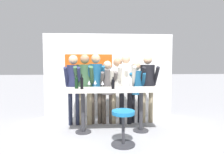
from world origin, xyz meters
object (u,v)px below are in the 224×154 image
wine_bottle_2 (76,82)px  wine_glass_2 (103,83)px  wine_glass_0 (89,83)px  tasting_table (112,95)px  person_center_left (96,80)px  person_far_left (74,81)px  wine_bottle_3 (113,83)px  person_center (108,85)px  person_center_right (118,83)px  person_right (126,81)px  bar_stool (123,122)px  person_far_right (136,86)px  wine_bottle_1 (82,82)px  wine_bottle_0 (131,83)px  person_left (85,82)px  person_rightmost (148,81)px  wine_glass_1 (95,82)px

wine_bottle_2 → wine_glass_2: 0.59m
wine_bottle_2 → wine_glass_0: (0.28, 0.05, -0.01)m
tasting_table → person_center_left: person_center_left is taller
person_far_left → wine_bottle_3: size_ratio=6.69×
person_center_left → person_center: bearing=-7.2°
wine_bottle_2 → wine_glass_2: (0.59, -0.03, -0.01)m
person_center_left → person_center_right: 0.56m
person_right → bar_stool: bearing=-98.2°
tasting_table → wine_glass_2: wine_glass_2 is taller
person_center_right → person_right: 0.22m
tasting_table → person_far_right: (0.68, 0.64, 0.14)m
person_far_right → wine_glass_2: bearing=-139.0°
person_center_right → person_right: (0.20, -0.06, 0.07)m
person_right → wine_bottle_1: 1.22m
wine_bottle_0 → wine_bottle_2: (-1.21, 0.10, 0.00)m
person_left → wine_glass_0: person_left is taller
person_rightmost → person_left: bearing=-179.1°
bar_stool → person_right: size_ratio=0.38×
wine_bottle_3 → person_center_left: bearing=119.0°
person_far_left → person_far_right: size_ratio=1.12×
wine_glass_0 → wine_bottle_0: bearing=-9.2°
person_center_left → person_rightmost: bearing=-3.2°
person_left → wine_bottle_3: (0.66, -0.65, 0.03)m
person_center → wine_bottle_0: size_ratio=5.41×
wine_glass_0 → wine_bottle_3: bearing=-16.6°
person_far_left → person_right: (1.32, -0.01, 0.00)m
wine_bottle_1 → wine_glass_1: (0.29, 0.17, -0.02)m
person_far_left → person_far_right: bearing=2.4°
person_far_left → person_right: person_right is taller
wine_bottle_1 → wine_bottle_2: (-0.13, 0.09, -0.01)m
person_center_right → wine_bottle_2: bearing=-152.1°
person_center → wine_bottle_0: bearing=-60.4°
bar_stool → wine_glass_1: bearing=122.5°
person_center_left → person_right: (0.76, -0.08, -0.01)m
person_right → wine_bottle_3: bearing=-119.1°
person_right → wine_bottle_3: person_right is taller
wine_glass_0 → wine_bottle_2: bearing=-169.1°
tasting_table → person_far_right: bearing=43.3°
person_center → person_center_right: bearing=-6.5°
wine_bottle_3 → wine_bottle_0: bearing=1.2°
wine_bottle_1 → person_far_right: bearing=27.5°
bar_stool → wine_glass_1: (-0.54, 0.85, 0.68)m
person_rightmost → wine_glass_1: 1.45m
person_far_left → wine_glass_2: bearing=-38.6°
wine_bottle_1 → person_left: bearing=87.7°
person_center → wine_glass_1: person_center is taller
tasting_table → wine_bottle_0: bearing=-9.9°
wine_bottle_1 → wine_bottle_3: bearing=-1.1°
person_far_right → wine_bottle_3: bearing=-127.5°
person_far_left → person_left: 0.28m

